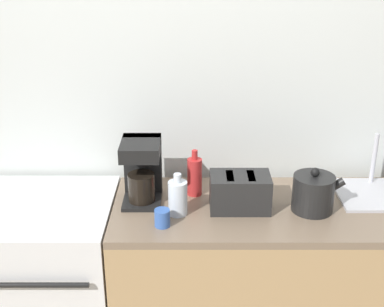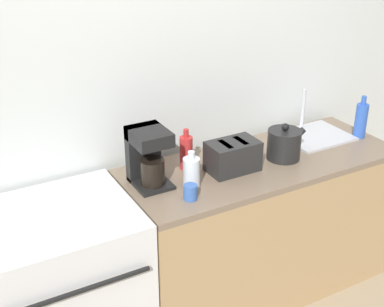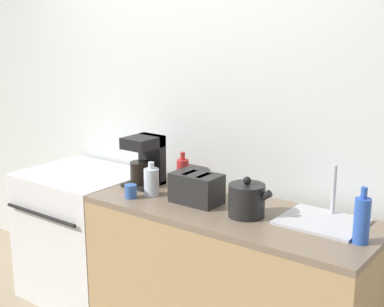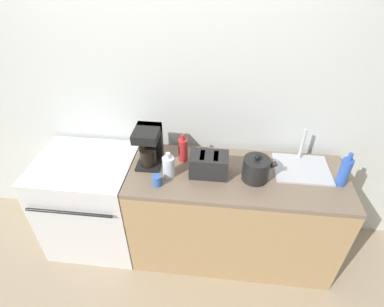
# 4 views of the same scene
# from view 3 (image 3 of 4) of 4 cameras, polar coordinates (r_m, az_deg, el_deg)

# --- Properties ---
(wall_back) EXTENTS (8.00, 0.05, 2.60)m
(wall_back) POSITION_cam_3_polar(r_m,az_deg,el_deg) (3.51, -0.33, 3.79)
(wall_back) COLOR silver
(wall_back) RESTS_ON ground_plane
(stove) EXTENTS (0.78, 0.70, 0.91)m
(stove) POSITION_cam_3_polar(r_m,az_deg,el_deg) (3.89, -11.46, -8.31)
(stove) COLOR silver
(stove) RESTS_ON ground_plane
(counter_block) EXTENTS (1.65, 0.65, 0.91)m
(counter_block) POSITION_cam_3_polar(r_m,az_deg,el_deg) (3.15, 3.98, -13.77)
(counter_block) COLOR tan
(counter_block) RESTS_ON ground_plane
(kettle) EXTENTS (0.25, 0.19, 0.22)m
(kettle) POSITION_cam_3_polar(r_m,az_deg,el_deg) (2.85, 5.89, -4.96)
(kettle) COLOR black
(kettle) RESTS_ON counter_block
(toaster) EXTENTS (0.28, 0.18, 0.17)m
(toaster) POSITION_cam_3_polar(r_m,az_deg,el_deg) (3.04, 0.48, -3.72)
(toaster) COLOR black
(toaster) RESTS_ON counter_block
(coffee_maker) EXTENTS (0.18, 0.23, 0.31)m
(coffee_maker) POSITION_cam_3_polar(r_m,az_deg,el_deg) (3.38, -4.96, -0.60)
(coffee_maker) COLOR black
(coffee_maker) RESTS_ON counter_block
(sink_tray) EXTENTS (0.42, 0.35, 0.28)m
(sink_tray) POSITION_cam_3_polar(r_m,az_deg,el_deg) (2.85, 13.76, -6.86)
(sink_tray) COLOR #B7B7BC
(sink_tray) RESTS_ON counter_block
(bottle_blue) EXTENTS (0.08, 0.08, 0.27)m
(bottle_blue) POSITION_cam_3_polar(r_m,az_deg,el_deg) (2.61, 17.66, -6.77)
(bottle_blue) COLOR #2D56B7
(bottle_blue) RESTS_ON counter_block
(bottle_clear) EXTENTS (0.09, 0.09, 0.20)m
(bottle_clear) POSITION_cam_3_polar(r_m,az_deg,el_deg) (3.18, -4.35, -3.00)
(bottle_clear) COLOR silver
(bottle_clear) RESTS_ON counter_block
(bottle_red) EXTENTS (0.07, 0.07, 0.24)m
(bottle_red) POSITION_cam_3_polar(r_m,az_deg,el_deg) (3.27, -1.00, -2.20)
(bottle_red) COLOR #B72828
(bottle_red) RESTS_ON counter_block
(cup_blue) EXTENTS (0.07, 0.07, 0.08)m
(cup_blue) POSITION_cam_3_polar(r_m,az_deg,el_deg) (3.16, -6.56, -4.04)
(cup_blue) COLOR #3860B2
(cup_blue) RESTS_ON counter_block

